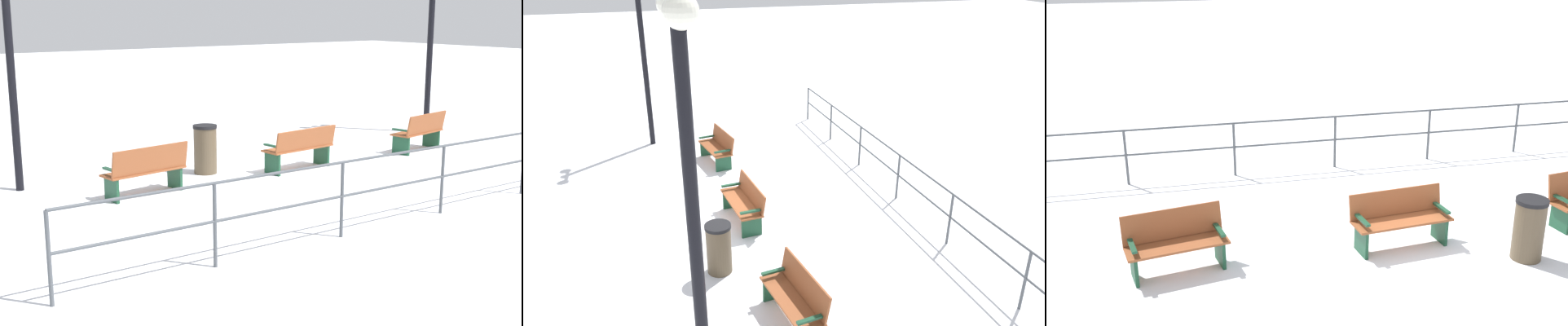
% 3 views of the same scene
% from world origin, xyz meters
% --- Properties ---
extents(ground_plane, '(80.00, 80.00, 0.00)m').
position_xyz_m(ground_plane, '(0.00, 0.00, 0.00)').
color(ground_plane, white).
rests_on(ground_plane, ground).
extents(bench_nearest, '(0.78, 1.50, 0.87)m').
position_xyz_m(bench_nearest, '(-0.02, -3.36, 0.45)').
color(bench_nearest, brown).
rests_on(bench_nearest, ground).
extents(bench_second, '(0.67, 1.57, 0.86)m').
position_xyz_m(bench_second, '(0.01, -0.01, 0.45)').
color(bench_second, brown).
rests_on(bench_second, ground).
extents(bench_third, '(0.70, 1.54, 0.89)m').
position_xyz_m(bench_third, '(-0.03, 3.34, 0.46)').
color(bench_third, brown).
rests_on(bench_third, ground).
extents(lamppost_near, '(0.26, 0.99, 4.52)m').
position_xyz_m(lamppost_near, '(1.59, -5.34, 2.90)').
color(lamppost_near, black).
rests_on(lamppost_near, ground).
extents(waterfront_railing, '(0.05, 12.41, 1.10)m').
position_xyz_m(waterfront_railing, '(-3.59, 0.00, 0.74)').
color(waterfront_railing, '#4C5156').
rests_on(waterfront_railing, ground).
extents(trash_bin, '(0.47, 0.47, 0.95)m').
position_xyz_m(trash_bin, '(0.86, 1.67, 0.48)').
color(trash_bin, brown).
rests_on(trash_bin, ground).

